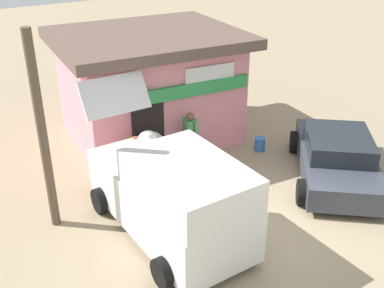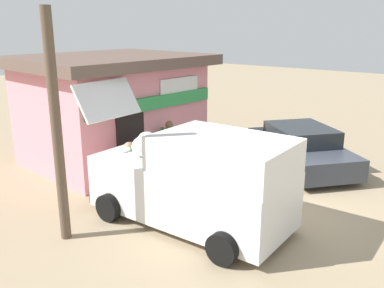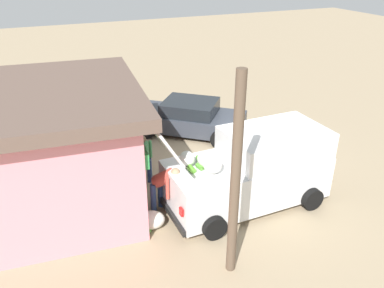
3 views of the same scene
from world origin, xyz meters
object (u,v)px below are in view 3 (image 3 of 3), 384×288
vendor_standing (143,157)px  customer_bending (164,183)px  parked_sedan (190,118)px  storefront_bar (56,147)px  delivery_van (252,169)px  paint_bucket (137,145)px  unloaded_banana_pile (151,221)px

vendor_standing → customer_bending: 1.57m
parked_sedan → vendor_standing: (-2.85, 2.66, 0.31)m
storefront_bar → delivery_van: (-1.96, -4.72, -0.67)m
vendor_standing → paint_bucket: bearing=-10.0°
delivery_van → customer_bending: size_ratio=3.40×
vendor_standing → unloaded_banana_pile: bearing=167.4°
delivery_van → parked_sedan: bearing=-2.7°
customer_bending → paint_bucket: bearing=-4.7°
storefront_bar → paint_bucket: size_ratio=14.39×
delivery_van → vendor_standing: size_ratio=3.10×
storefront_bar → vendor_standing: storefront_bar is taller
parked_sedan → unloaded_banana_pile: parked_sedan is taller
customer_bending → unloaded_banana_pile: customer_bending is taller
storefront_bar → unloaded_banana_pile: size_ratio=6.34×
parked_sedan → paint_bucket: 2.41m
delivery_van → parked_sedan: delivery_van is taller
delivery_van → vendor_standing: (1.99, 2.43, -0.10)m
customer_bending → paint_bucket: customer_bending is taller
unloaded_banana_pile → paint_bucket: size_ratio=2.27×
vendor_standing → parked_sedan: bearing=-43.0°
storefront_bar → delivery_van: 5.16m
unloaded_banana_pile → paint_bucket: 4.31m
storefront_bar → vendor_standing: size_ratio=3.63×
vendor_standing → unloaded_banana_pile: (-2.05, 0.46, -0.70)m
vendor_standing → paint_bucket: 2.33m
customer_bending → unloaded_banana_pile: 0.99m
parked_sedan → vendor_standing: 3.92m
delivery_van → vendor_standing: 3.14m
vendor_standing → customer_bending: vendor_standing is taller
storefront_bar → unloaded_banana_pile: (-2.02, -1.84, -1.46)m
delivery_van → customer_bending: (0.43, 2.35, -0.11)m
paint_bucket → parked_sedan: bearing=-73.6°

